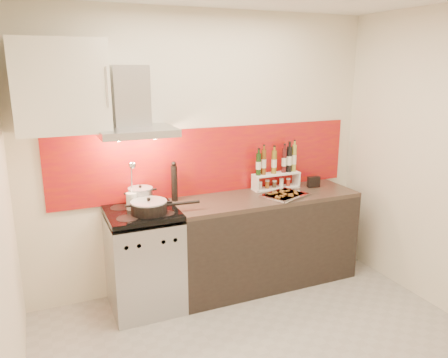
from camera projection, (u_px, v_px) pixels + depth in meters
name	position (u px, v px, depth m)	size (l,w,h in m)	color
floor	(275.00, 358.00, 3.24)	(3.40, 3.40, 0.00)	#9E9991
back_wall	(205.00, 153.00, 4.15)	(3.40, 0.02, 2.60)	silver
backsplash	(211.00, 161.00, 4.18)	(3.00, 0.02, 0.64)	maroon
range_stove	(144.00, 261.00, 3.83)	(0.60, 0.60, 0.91)	#B7B7BA
counter	(264.00, 239.00, 4.29)	(1.80, 0.60, 0.90)	black
range_hood	(133.00, 111.00, 3.63)	(0.62, 0.50, 0.61)	#B7B7BA
upper_cabinet	(61.00, 87.00, 3.35)	(0.70, 0.35, 0.72)	white
stock_pot	(141.00, 196.00, 3.84)	(0.22, 0.22, 0.19)	#B7B7BA
saute_pan	(150.00, 207.00, 3.64)	(0.59, 0.30, 0.14)	black
utensil_jar	(132.00, 196.00, 3.71)	(0.09, 0.14, 0.44)	silver
pepper_mill	(174.00, 182.00, 3.97)	(0.06, 0.06, 0.37)	black
step_shelf	(277.00, 170.00, 4.36)	(0.50, 0.14, 0.43)	white
caddy_box	(314.00, 182.00, 4.43)	(0.12, 0.05, 0.11)	black
baking_tray	(284.00, 195.00, 4.14)	(0.49, 0.44, 0.03)	silver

